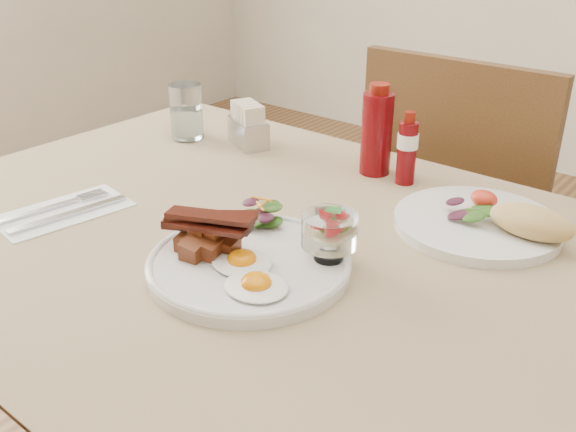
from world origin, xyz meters
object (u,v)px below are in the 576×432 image
(fruit_cup, at_px, (330,231))
(chair_far, at_px, (463,224))
(sugar_caddy, at_px, (248,127))
(water_glass, at_px, (187,115))
(ketchup_bottle, at_px, (377,132))
(main_plate, at_px, (249,265))
(hot_sauce_bottle, at_px, (407,149))
(second_plate, at_px, (490,222))
(table, at_px, (283,294))

(fruit_cup, bearing_deg, chair_far, 97.90)
(sugar_caddy, bearing_deg, water_glass, -135.45)
(fruit_cup, relative_size, sugar_caddy, 0.70)
(fruit_cup, height_order, ketchup_bottle, ketchup_bottle)
(main_plate, distance_m, water_glass, 0.58)
(chair_far, xyz_separation_m, hot_sauce_bottle, (0.02, -0.35, 0.29))
(fruit_cup, distance_m, sugar_caddy, 0.52)
(second_plate, relative_size, ketchup_bottle, 1.65)
(chair_far, xyz_separation_m, sugar_caddy, (-0.33, -0.38, 0.27))
(main_plate, xyz_separation_m, fruit_cup, (0.08, 0.07, 0.05))
(hot_sauce_bottle, distance_m, water_glass, 0.49)
(table, relative_size, fruit_cup, 17.10)
(main_plate, distance_m, second_plate, 0.38)
(ketchup_bottle, xyz_separation_m, sugar_caddy, (-0.28, -0.04, -0.04))
(chair_far, distance_m, water_glass, 0.69)
(ketchup_bottle, height_order, water_glass, ketchup_bottle)
(hot_sauce_bottle, xyz_separation_m, water_glass, (-0.48, -0.08, -0.01))
(chair_far, bearing_deg, second_plate, -63.13)
(table, xyz_separation_m, main_plate, (0.01, -0.09, 0.10))
(main_plate, bearing_deg, hot_sauce_bottle, 88.54)
(hot_sauce_bottle, bearing_deg, table, -94.02)
(hot_sauce_bottle, bearing_deg, main_plate, -91.46)
(table, bearing_deg, chair_far, 90.00)
(table, bearing_deg, ketchup_bottle, 98.18)
(chair_far, distance_m, hot_sauce_bottle, 0.45)
(second_plate, height_order, hot_sauce_bottle, hot_sauce_bottle)
(second_plate, distance_m, hot_sauce_bottle, 0.22)
(chair_far, relative_size, second_plate, 3.35)
(main_plate, relative_size, ketchup_bottle, 1.67)
(second_plate, height_order, water_glass, water_glass)
(ketchup_bottle, bearing_deg, water_glass, -168.18)
(table, bearing_deg, fruit_cup, -8.76)
(second_plate, bearing_deg, table, -133.58)
(main_plate, bearing_deg, second_plate, 56.82)
(fruit_cup, xyz_separation_m, water_glass, (-0.56, 0.25, -0.01))
(table, xyz_separation_m, water_glass, (-0.46, 0.24, 0.14))
(table, height_order, water_glass, water_glass)
(water_glass, bearing_deg, table, -27.22)
(second_plate, xyz_separation_m, ketchup_bottle, (-0.27, 0.09, 0.06))
(table, bearing_deg, water_glass, 152.78)
(table, relative_size, water_glass, 11.42)
(fruit_cup, xyz_separation_m, second_plate, (0.13, 0.25, -0.04))
(water_glass, bearing_deg, hot_sauce_bottle, 9.27)
(fruit_cup, distance_m, hot_sauce_bottle, 0.34)
(second_plate, bearing_deg, hot_sauce_bottle, 156.54)
(table, distance_m, ketchup_bottle, 0.37)
(hot_sauce_bottle, relative_size, water_glass, 1.13)
(chair_far, xyz_separation_m, water_glass, (-0.46, -0.43, 0.28))
(second_plate, bearing_deg, ketchup_bottle, 160.65)
(sugar_caddy, bearing_deg, hot_sauce_bottle, 29.82)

